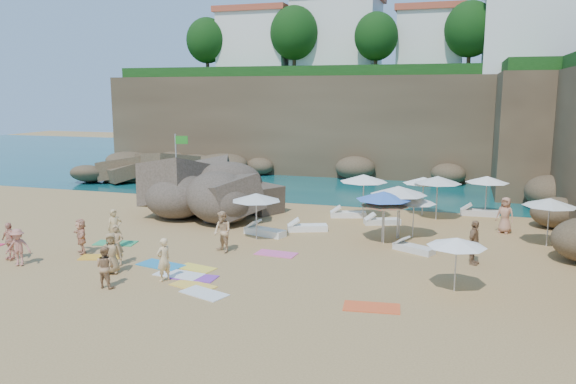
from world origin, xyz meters
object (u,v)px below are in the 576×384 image
(parasol_0, at_px, (364,178))
(person_stand_6, at_px, (164,260))
(parasol_1, at_px, (424,180))
(person_stand_5, at_px, (200,187))
(person_stand_1, at_px, (105,267))
(parasol_2, at_px, (438,180))
(person_stand_2, at_px, (258,197))
(flag_pole, at_px, (178,160))
(person_stand_4, at_px, (505,215))
(rock_outcrop, at_px, (212,215))
(person_stand_3, at_px, (474,243))
(lounger_0, at_px, (382,221))
(person_stand_0, at_px, (115,229))

(parasol_0, relative_size, person_stand_6, 1.61)
(parasol_1, distance_m, person_stand_5, 13.64)
(parasol_1, distance_m, person_stand_6, 16.23)
(parasol_1, bearing_deg, person_stand_6, -120.12)
(parasol_0, xyz_separation_m, person_stand_1, (-6.72, -13.40, -1.47))
(person_stand_5, bearing_deg, parasol_2, -1.86)
(parasol_2, bearing_deg, person_stand_2, -175.74)
(flag_pole, distance_m, person_stand_4, 18.72)
(rock_outcrop, height_order, person_stand_6, person_stand_6)
(person_stand_3, xyz_separation_m, person_stand_6, (-10.70, -5.40, -0.09))
(rock_outcrop, bearing_deg, parasol_1, 16.62)
(parasol_0, height_order, person_stand_5, parasol_0)
(flag_pole, xyz_separation_m, person_stand_6, (6.33, -13.00, -1.92))
(lounger_0, distance_m, person_stand_1, 14.75)
(person_stand_1, relative_size, person_stand_3, 0.84)
(rock_outcrop, xyz_separation_m, person_stand_5, (-2.38, 3.41, 0.89))
(rock_outcrop, height_order, person_stand_4, person_stand_4)
(person_stand_4, bearing_deg, parasol_2, 175.78)
(flag_pole, xyz_separation_m, parasol_0, (11.46, -0.83, -0.50))
(parasol_0, height_order, person_stand_4, parasol_0)
(person_stand_5, bearing_deg, person_stand_3, -26.39)
(parasol_0, distance_m, person_stand_1, 15.06)
(parasol_0, bearing_deg, rock_outcrop, -169.59)
(flag_pole, distance_m, person_stand_5, 2.28)
(parasol_1, distance_m, person_stand_4, 5.09)
(flag_pole, bearing_deg, person_stand_2, -6.29)
(parasol_0, xyz_separation_m, lounger_0, (1.18, -0.96, -2.07))
(parasol_1, bearing_deg, parasol_0, -148.49)
(parasol_1, distance_m, person_stand_2, 9.31)
(parasol_0, relative_size, parasol_2, 1.02)
(rock_outcrop, relative_size, parasol_2, 2.83)
(flag_pole, relative_size, lounger_0, 2.31)
(person_stand_3, bearing_deg, person_stand_6, 134.48)
(person_stand_0, distance_m, person_stand_3, 15.07)
(person_stand_5, bearing_deg, flag_pole, -127.16)
(lounger_0, distance_m, person_stand_0, 13.24)
(person_stand_1, relative_size, person_stand_4, 0.85)
(person_stand_2, relative_size, person_stand_5, 0.88)
(parasol_2, bearing_deg, person_stand_5, 176.35)
(parasol_2, height_order, person_stand_1, parasol_2)
(person_stand_5, height_order, person_stand_6, person_stand_5)
(rock_outcrop, relative_size, person_stand_6, 4.43)
(flag_pole, xyz_separation_m, parasol_1, (14.45, 1.00, -0.75))
(person_stand_4, bearing_deg, parasol_1, 171.95)
(flag_pole, bearing_deg, person_stand_6, -64.05)
(parasol_1, height_order, person_stand_2, parasol_1)
(lounger_0, xyz_separation_m, person_stand_4, (5.91, -0.04, 0.73))
(person_stand_0, xyz_separation_m, person_stand_2, (3.24, 9.21, -0.09))
(lounger_0, relative_size, person_stand_2, 1.18)
(person_stand_4, xyz_separation_m, person_stand_5, (-17.68, 2.89, 0.01))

